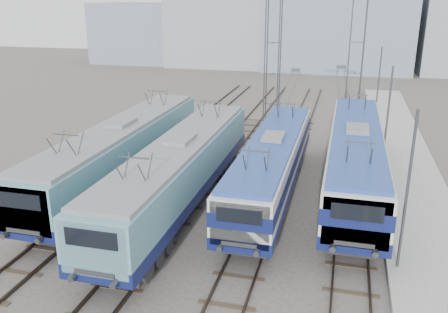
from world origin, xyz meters
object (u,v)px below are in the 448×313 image
Objects in this scene: mast_mid at (387,122)px; catenary_tower_west at (273,53)px; locomotive_far_left at (121,150)px; locomotive_far_right at (355,155)px; locomotive_center_right at (272,161)px; mast_rear at (378,88)px; mast_front at (407,196)px; locomotive_center_left at (180,169)px; catenary_tower_east at (356,53)px.

catenary_tower_west is at bearing 137.07° from mast_mid.
locomotive_far_left is 13.70m from locomotive_far_right.
locomotive_far_left is 16.25m from catenary_tower_west.
locomotive_center_right is 14.43m from catenary_tower_west.
locomotive_far_right is 2.66× the size of mast_rear.
mast_rear is (8.60, 4.00, -3.14)m from catenary_tower_west.
catenary_tower_west is (-6.75, 11.81, 4.27)m from locomotive_far_right.
locomotive_far_right is (13.50, 2.33, 0.03)m from locomotive_far_left.
locomotive_far_left is at bearing -170.20° from locomotive_far_right.
mast_front reaches higher than locomotive_far_right.
locomotive_far_left is 1.01× the size of locomotive_center_left.
locomotive_center_left is 2.66× the size of mast_front.
mast_mid reaches higher than locomotive_far_left.
mast_mid is (10.85, 8.36, 1.18)m from locomotive_center_left.
catenary_tower_west is at bearing 119.74° from locomotive_far_right.
catenary_tower_west is 1.71× the size of mast_front.
locomotive_center_right is 9.15m from mast_front.
catenary_tower_west reaches higher than locomotive_far_left.
catenary_tower_west is at bearing -155.06° from mast_rear.
mast_front is at bearing -20.87° from locomotive_far_left.
catenary_tower_west reaches higher than locomotive_center_right.
mast_front is (15.35, -5.85, 1.16)m from locomotive_far_left.
catenary_tower_east is (8.75, 18.36, 4.33)m from locomotive_center_left.
mast_front and mast_mid have the same top height.
locomotive_far_left is 1.01× the size of locomotive_far_right.
locomotive_center_left is at bearing -118.05° from mast_rear.
locomotive_center_left is 2.66× the size of mast_rear.
locomotive_far_left is at bearing 153.76° from locomotive_center_left.
catenary_tower_west is (6.75, 14.15, 4.30)m from locomotive_far_left.
catenary_tower_west is 9.99m from mast_rear.
mast_front is at bearing -18.52° from locomotive_center_left.
catenary_tower_east is (13.25, 16.15, 4.30)m from locomotive_far_left.
locomotive_center_right is 2.45× the size of mast_rear.
locomotive_center_right is at bearing -109.90° from mast_rear.
locomotive_far_right is at bearing -96.67° from mast_rear.
catenary_tower_west is (-2.25, 13.54, 4.45)m from locomotive_center_right.
locomotive_center_left is at bearing -26.24° from locomotive_far_left.
locomotive_center_left is at bearing -142.37° from mast_mid.
mast_mid is (0.00, 12.00, 0.00)m from mast_front.
catenary_tower_west is at bearing 99.44° from locomotive_center_right.
catenary_tower_east is 1.71× the size of mast_mid.
catenary_tower_east reaches higher than mast_front.
mast_mid is (6.35, 5.54, 1.30)m from locomotive_center_right.
mast_rear is (1.85, 15.81, 1.13)m from locomotive_far_right.
catenary_tower_east is (4.25, 15.54, 4.45)m from locomotive_center_right.
mast_front is at bearing -90.00° from mast_rear.
catenary_tower_west reaches higher than locomotive_center_left.
catenary_tower_west is 1.00× the size of catenary_tower_east.
locomotive_center_right is at bearing -105.30° from catenary_tower_east.
locomotive_far_left is 23.80m from mast_rear.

